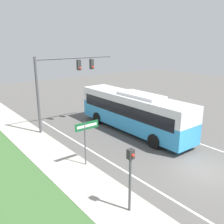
{
  "coord_description": "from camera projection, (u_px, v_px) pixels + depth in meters",
  "views": [
    {
      "loc": [
        -12.49,
        -7.12,
        7.54
      ],
      "look_at": [
        -0.06,
        8.67,
        1.76
      ],
      "focal_mm": 40.0,
      "sensor_mm": 36.0,
      "label": 1
    }
  ],
  "objects": [
    {
      "name": "lane_divider_near",
      "position": [
        162.0,
        194.0,
        12.74
      ],
      "size": [
        0.14,
        30.0,
        0.01
      ],
      "color": "silver",
      "rests_on": "ground_plane"
    },
    {
      "name": "pedestrian_signal",
      "position": [
        130.0,
        171.0,
        10.77
      ],
      "size": [
        0.28,
        0.34,
        3.12
      ],
      "color": "#4C4C51",
      "rests_on": "ground_plane"
    },
    {
      "name": "street_sign",
      "position": [
        86.0,
        134.0,
        15.01
      ],
      "size": [
        1.62,
        0.08,
        2.91
      ],
      "color": "#4C4C51",
      "rests_on": "ground_plane"
    },
    {
      "name": "signal_gantry",
      "position": [
        63.0,
        77.0,
        21.05
      ],
      "size": [
        7.45,
        0.41,
        6.34
      ],
      "color": "#4C4C51",
      "rests_on": "ground_plane"
    },
    {
      "name": "bus",
      "position": [
        133.0,
        110.0,
        20.98
      ],
      "size": [
        2.64,
        11.5,
        3.45
      ],
      "color": "#3393D1",
      "rests_on": "ground_plane"
    },
    {
      "name": "sidewalk",
      "position": [
        124.0,
        214.0,
        11.18
      ],
      "size": [
        2.8,
        80.0,
        0.12
      ],
      "color": "#ADA89E",
      "rests_on": "ground_plane"
    },
    {
      "name": "ground_plane",
      "position": [
        202.0,
        172.0,
        14.88
      ],
      "size": [
        80.0,
        80.0,
        0.0
      ],
      "primitive_type": "plane",
      "color": "#565451"
    }
  ]
}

